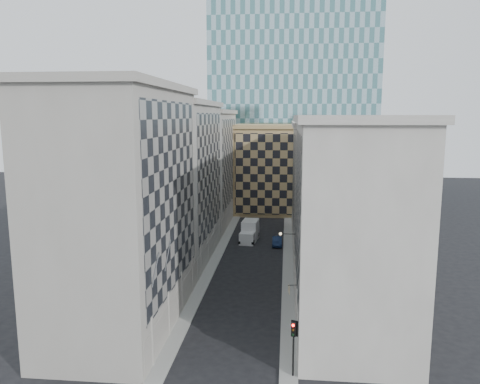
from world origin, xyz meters
The scene contains 15 objects.
sidewalk_west centered at (-5.25, 30.00, 0.07)m, with size 1.50×100.00×0.15m, color gray.
sidewalk_east centered at (5.25, 30.00, 0.07)m, with size 1.50×100.00×0.15m, color gray.
bldg_left_a centered at (-10.88, 11.00, 11.82)m, with size 10.80×22.80×23.70m.
bldg_left_b centered at (-10.88, 33.00, 11.32)m, with size 10.80×22.80×22.70m.
bldg_left_c centered at (-10.88, 55.00, 10.83)m, with size 10.80×22.80×21.70m.
bldg_right_a centered at (10.88, 15.00, 10.32)m, with size 10.80×26.80×20.70m.
bldg_right_b centered at (10.89, 42.00, 9.85)m, with size 10.80×28.80×19.70m.
tan_block centered at (2.00, 67.90, 9.44)m, with size 16.80×14.80×18.80m.
church_tower centered at (0.00, 82.00, 26.95)m, with size 7.20×7.20×51.50m.
flagpoles_left centered at (-5.90, 6.00, 8.00)m, with size 0.10×6.33×2.33m.
bracket_lamp centered at (4.38, 24.00, 6.20)m, with size 1.98×0.36×0.36m.
traffic_light centered at (5.59, 2.25, 3.44)m, with size 0.56×0.56×4.60m.
box_truck centered at (-1.16, 43.08, 1.45)m, with size 3.01×6.26×3.32m.
dark_car centered at (3.50, 40.62, 0.72)m, with size 1.52×4.36×1.44m, color #101E3D.
shop_sign centered at (5.28, 11.51, 3.83)m, with size 0.90×0.79×0.88m.
Camera 1 is at (4.83, -32.46, 20.66)m, focal length 35.00 mm.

